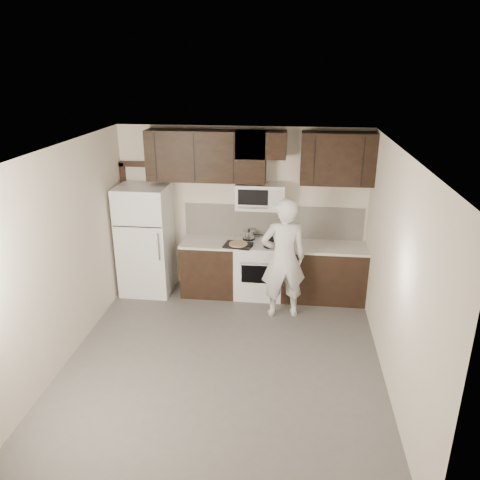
% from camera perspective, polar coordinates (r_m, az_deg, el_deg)
% --- Properties ---
extents(floor, '(4.50, 4.50, 0.00)m').
position_cam_1_polar(floor, '(6.21, -2.05, -14.62)').
color(floor, '#585552').
rests_on(floor, ground).
extents(back_wall, '(4.00, 0.00, 4.00)m').
position_cam_1_polar(back_wall, '(7.64, 0.31, 3.64)').
color(back_wall, beige).
rests_on(back_wall, ground).
extents(ceiling, '(4.50, 4.50, 0.00)m').
position_cam_1_polar(ceiling, '(5.15, -2.44, 10.71)').
color(ceiling, white).
rests_on(ceiling, back_wall).
extents(counter_run, '(2.95, 0.64, 0.91)m').
position_cam_1_polar(counter_run, '(7.63, 4.56, -3.65)').
color(counter_run, black).
rests_on(counter_run, floor).
extents(stove, '(0.76, 0.66, 0.94)m').
position_cam_1_polar(stove, '(7.64, 2.29, -3.52)').
color(stove, white).
rests_on(stove, floor).
extents(backsplash, '(2.90, 0.02, 0.54)m').
position_cam_1_polar(backsplash, '(7.64, 4.03, 2.26)').
color(backsplash, silver).
rests_on(backsplash, counter_run).
extents(upper_cabinets, '(3.48, 0.35, 0.78)m').
position_cam_1_polar(upper_cabinets, '(7.23, 1.84, 10.26)').
color(upper_cabinets, black).
rests_on(upper_cabinets, back_wall).
extents(microwave, '(0.76, 0.42, 0.40)m').
position_cam_1_polar(microwave, '(7.34, 2.49, 5.35)').
color(microwave, white).
rests_on(microwave, upper_cabinets).
extents(refrigerator, '(0.80, 0.76, 1.80)m').
position_cam_1_polar(refrigerator, '(7.77, -11.43, -0.00)').
color(refrigerator, white).
rests_on(refrigerator, floor).
extents(door_trim, '(0.50, 0.08, 2.12)m').
position_cam_1_polar(door_trim, '(8.06, -13.44, 3.22)').
color(door_trim, black).
rests_on(door_trim, floor).
extents(saucepan, '(0.33, 0.19, 0.18)m').
position_cam_1_polar(saucepan, '(7.59, 1.09, 0.61)').
color(saucepan, silver).
rests_on(saucepan, stove).
extents(baking_tray, '(0.47, 0.38, 0.02)m').
position_cam_1_polar(baking_tray, '(7.34, -0.22, -0.63)').
color(baking_tray, black).
rests_on(baking_tray, counter_run).
extents(pizza, '(0.33, 0.33, 0.02)m').
position_cam_1_polar(pizza, '(7.33, -0.22, -0.47)').
color(pizza, '#C6B585').
rests_on(pizza, baking_tray).
extents(person, '(0.75, 0.57, 1.84)m').
position_cam_1_polar(person, '(6.87, 5.31, -2.28)').
color(person, white).
rests_on(person, floor).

